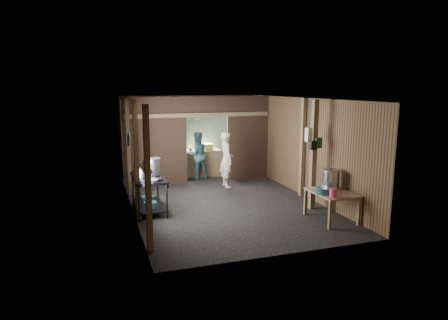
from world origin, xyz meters
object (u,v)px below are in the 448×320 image
object	(u,v)px
pink_bucket	(333,193)
yellow_tub	(207,147)
stock_pot	(331,180)
gas_range	(149,194)
cook	(226,159)
stove_pot_large	(153,166)
prep_table	(331,206)

from	to	relation	value
pink_bucket	yellow_tub	size ratio (longest dim) A/B	0.49
stock_pot	yellow_tub	world-z (taller)	stock_pot
gas_range	cook	distance (m)	2.99
gas_range	stove_pot_large	bearing A→B (deg)	67.03
stove_pot_large	yellow_tub	xyz separation A→B (m)	(2.18, 2.86, -0.05)
pink_bucket	cook	world-z (taller)	cook
cook	pink_bucket	bearing A→B (deg)	-163.58
gas_range	yellow_tub	world-z (taller)	yellow_tub
gas_range	prep_table	world-z (taller)	gas_range
gas_range	stove_pot_large	size ratio (longest dim) A/B	3.80
prep_table	cook	size ratio (longest dim) A/B	0.66
pink_bucket	prep_table	bearing A→B (deg)	59.73
stock_pot	cook	distance (m)	3.54
cook	yellow_tub	bearing A→B (deg)	5.37
stock_pot	pink_bucket	bearing A→B (deg)	-118.34
stock_pot	cook	xyz separation A→B (m)	(-1.35, 3.27, -0.04)
gas_range	stock_pot	size ratio (longest dim) A/B	3.08
gas_range	prep_table	distance (m)	4.15
prep_table	stove_pot_large	distance (m)	4.25
prep_table	pink_bucket	bearing A→B (deg)	-120.27
pink_bucket	yellow_tub	bearing A→B (deg)	101.80
stock_pot	cook	world-z (taller)	cook
stock_pot	cook	size ratio (longest dim) A/B	0.28
gas_range	stove_pot_large	xyz separation A→B (m)	(0.17, 0.40, 0.59)
pink_bucket	gas_range	bearing A→B (deg)	147.67
gas_range	pink_bucket	distance (m)	4.15
yellow_tub	cook	world-z (taller)	cook
stock_pot	gas_range	bearing A→B (deg)	157.04
pink_bucket	cook	xyz separation A→B (m)	(-1.03, 3.86, 0.08)
stove_pot_large	cook	xyz separation A→B (m)	(2.29, 1.25, -0.20)
gas_range	prep_table	bearing A→B (deg)	-26.47
stove_pot_large	stock_pot	xyz separation A→B (m)	(3.65, -2.02, -0.16)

